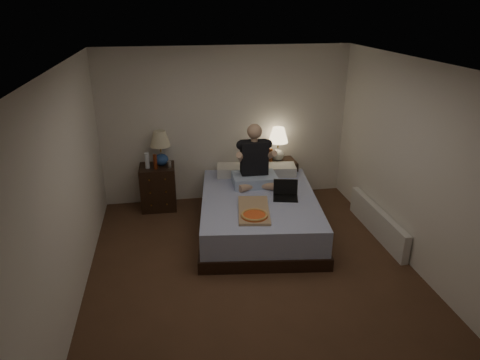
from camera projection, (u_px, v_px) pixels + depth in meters
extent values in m
cube|color=brown|center=(252.00, 270.00, 5.34)|extent=(4.00, 4.50, 0.00)
cube|color=white|center=(255.00, 65.00, 4.38)|extent=(4.00, 4.50, 0.00)
cube|color=silver|center=(226.00, 126.00, 6.90)|extent=(4.00, 0.00, 2.50)
cube|color=silver|center=(322.00, 305.00, 2.81)|extent=(4.00, 0.00, 2.50)
cube|color=silver|center=(69.00, 190.00, 4.54)|extent=(0.00, 4.50, 2.50)
cube|color=silver|center=(415.00, 167.00, 5.17)|extent=(0.00, 4.50, 2.50)
cube|color=#5B6DB6|center=(259.00, 213.00, 6.18)|extent=(1.87, 2.34, 0.54)
cube|color=black|center=(158.00, 187.00, 6.85)|extent=(0.56, 0.50, 0.71)
cube|color=black|center=(279.00, 179.00, 7.21)|extent=(0.53, 0.48, 0.67)
cylinder|color=silver|center=(147.00, 161.00, 6.60)|extent=(0.07, 0.07, 0.25)
cylinder|color=#ADADA8|center=(169.00, 164.00, 6.65)|extent=(0.07, 0.07, 0.10)
cylinder|color=#5E220D|center=(155.00, 162.00, 6.57)|extent=(0.06, 0.06, 0.23)
cylinder|color=#5B260D|center=(271.00, 156.00, 6.95)|extent=(0.06, 0.06, 0.23)
cube|color=silver|center=(377.00, 222.00, 6.09)|extent=(0.10, 1.60, 0.40)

